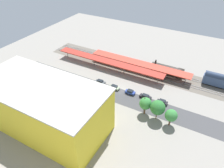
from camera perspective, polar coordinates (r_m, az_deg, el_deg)
The scene contains 24 objects.
ground_plane at distance 86.31m, azimuth 2.12°, elevation -1.84°, with size 155.10×155.10×0.00m, color gray.
rail_bed at distance 101.58m, azimuth 7.29°, elevation 4.26°, with size 96.94×13.44×0.01m, color #665E54.
street_asphalt at distance 84.10m, azimuth 1.14°, elevation -2.98°, with size 96.94×9.00×0.01m, color #424244.
track_rails at distance 101.48m, azimuth 7.30°, elevation 4.35°, with size 96.94×7.34×0.12m.
platform_canopy_near at distance 98.48m, azimuth -1.00°, elevation 6.17°, with size 54.78×4.86×4.22m.
platform_canopy_far at distance 98.57m, azimuth 7.49°, elevation 5.70°, with size 48.66×5.42×3.93m.
locomotive at distance 99.66m, azimuth 15.31°, elevation 3.78°, with size 16.13×3.08×5.28m.
parked_car_0 at distance 81.71m, azimuth 13.63°, elevation -4.89°, with size 4.17×1.98×1.68m.
parked_car_1 at distance 83.02m, azimuth 9.18°, elevation -3.49°, with size 4.78×1.99×1.65m.
parked_car_2 at distance 84.50m, azimuth 5.02°, elevation -2.25°, with size 4.10×1.88×1.76m.
parked_car_3 at distance 86.75m, azimuth 0.62°, elevation -0.96°, with size 4.47×1.86×1.74m.
parked_car_4 at distance 89.97m, azimuth -3.29°, elevation 0.52°, with size 4.47×1.93×1.78m.
construction_building at distance 70.24m, azimuth -18.34°, elevation -5.97°, with size 41.24×19.82×15.95m, color yellow.
construction_roof_slab at distance 65.33m, azimuth -19.66°, elevation -0.59°, with size 41.84×20.42×0.40m, color #B7B2A8.
box_truck_0 at distance 79.79m, azimuth -7.11°, elevation -4.34°, with size 9.00×3.16×3.22m.
box_truck_1 at distance 77.55m, azimuth -5.65°, elevation -5.55°, with size 9.48×2.93×3.40m.
box_truck_2 at distance 81.89m, azimuth -11.05°, elevation -3.53°, with size 9.78×3.32×3.35m.
street_tree_0 at distance 79.02m, azimuth -2.88°, elevation -1.60°, with size 4.81×4.81×7.16m.
street_tree_1 at distance 72.17m, azimuth 12.45°, elevation -6.37°, with size 5.17×5.17×7.82m.
street_tree_2 at distance 90.52m, azimuth -15.12°, elevation 2.28°, with size 4.72×4.72×6.89m.
street_tree_3 at distance 73.80m, azimuth 9.20°, elevation -5.33°, with size 4.38×4.38×6.92m.
street_tree_4 at distance 71.66m, azimuth 15.96°, elevation -8.33°, with size 4.17×4.17×6.52m.
street_tree_5 at distance 87.16m, azimuth -12.24°, elevation 1.85°, with size 4.08×4.08×7.23m.
traffic_light at distance 74.01m, azimuth 8.86°, elevation -5.25°, with size 0.50×0.36×6.96m.
Camera 1 is at (-30.08, 61.36, 52.73)m, focal length 33.23 mm.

